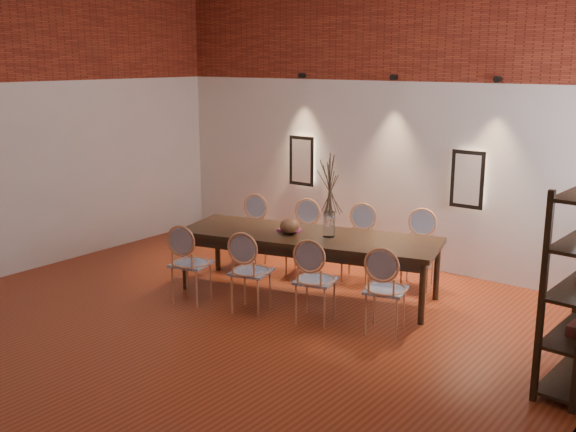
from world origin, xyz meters
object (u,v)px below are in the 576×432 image
Objects in this scene: dining_table at (308,264)px; vase at (329,224)px; chair_far_c at (358,244)px; chair_far_d at (418,251)px; chair_near_a at (191,263)px; chair_near_b at (251,271)px; chair_far_a at (250,232)px; book at (289,230)px; bowl at (290,226)px; chair_far_b at (302,238)px; chair_near_d at (386,289)px; chair_near_c at (316,280)px.

dining_table is 0.59m from vase.
chair_far_c is (0.18, 0.85, 0.09)m from dining_table.
vase is (-0.68, -0.98, 0.43)m from chair_far_d.
vase is (1.18, 1.11, 0.43)m from chair_near_a.
chair_near_b is 1.74m from chair_far_c.
book is at bearing 141.21° from chair_far_a.
chair_far_c is at bearing 68.15° from bowl.
chair_near_b and chair_far_a have the same top height.
chair_near_a is at bearing -180.00° from chair_near_b.
chair_near_a and chair_far_b have the same top height.
chair_near_d is 3.92× the size of bowl.
chair_far_b is at bearing 115.80° from bowl.
vase is at bearing 80.87° from chair_far_c.
chair_near_a is 1.24m from bowl.
chair_near_a is 1.26m from book.
chair_near_c is (0.75, 0.19, 0.00)m from chair_near_b.
chair_far_d is (0.36, 1.70, 0.00)m from chair_near_c.
dining_table is 3.29× the size of chair_near_c.
chair_near_b is 1.00× the size of chair_far_d.
chair_far_b is 3.13× the size of vase.
chair_near_c is 0.77m from chair_near_d.
bowl is at bearing 129.87° from chair_near_c.
chair_near_a is 1.00× the size of chair_near_c.
chair_near_b is (0.75, 0.19, 0.00)m from chair_near_a.
chair_far_c is (-1.14, 1.31, 0.00)m from chair_near_d.
chair_near_a and chair_near_d have the same top height.
bowl is (-0.20, -0.10, 0.46)m from dining_table.
chair_near_b reaches higher than book.
chair_near_b is 3.92× the size of bowl.
book is at bearing 149.62° from chair_near_d.
chair_far_d is 3.92× the size of bowl.
book is (0.65, 1.03, 0.30)m from chair_near_a.
chair_near_a is 1.55m from chair_near_c.
chair_near_b is at bearing -180.00° from chair_near_d.
chair_far_c reaches higher than book.
chair_far_b is (-1.89, 1.12, 0.00)m from chair_near_d.
chair_far_b is (-0.39, 1.51, 0.00)m from chair_near_b.
chair_far_b is 1.00× the size of chair_far_c.
bowl is (1.12, -0.57, 0.37)m from chair_far_a.
dining_table is 10.32× the size of vase.
chair_near_c is at bearing 0.00° from chair_near_b.
chair_near_a is 3.92× the size of bowl.
chair_near_c is 0.90m from vase.
vase is (0.25, 0.07, 0.53)m from dining_table.
book is (-1.21, -1.05, 0.30)m from chair_far_d.
vase is (-1.06, 0.53, 0.43)m from chair_near_d.
chair_far_d is at bearing -180.00° from chair_far_b.
dining_table is at bearing 33.81° from chair_far_d.
chair_near_a is 1.00× the size of chair_near_b.
dining_table is at bearing 27.21° from bowl.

